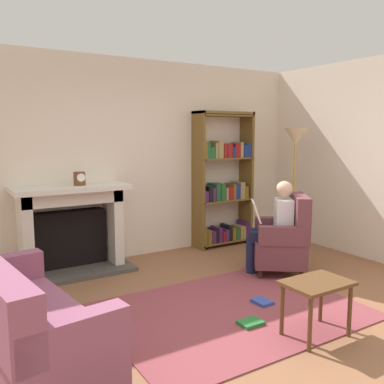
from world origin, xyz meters
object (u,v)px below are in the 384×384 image
Objects in this scene: armchair_reading at (284,239)px; floor_lamp at (295,148)px; fireplace at (71,226)px; seated_reader at (275,223)px; side_table at (317,290)px; bookshelf at (224,183)px; sofa_floral at (23,325)px; mantel_clock at (80,179)px.

armchair_reading is 1.44m from floor_lamp.
fireplace is 2.63m from armchair_reading.
seated_reader reaches higher than side_table.
seated_reader is (-0.24, -1.40, -0.34)m from bookshelf.
bookshelf is at bearing 0.87° from fireplace.
armchair_reading is 0.23m from seated_reader.
sofa_floral is (-3.01, -0.59, -0.30)m from seated_reader.
fireplace is at bearing -179.13° from bookshelf.
mantel_clock is 2.25m from bookshelf.
seated_reader reaches higher than armchair_reading.
mantel_clock is 0.14× the size of seated_reader.
floor_lamp is (1.66, 1.93, 1.10)m from side_table.
bookshelf is at bearing 124.50° from floor_lamp.
floor_lamp is at bearing -14.51° from mantel_clock.
sofa_floral is at bearing -42.90° from seated_reader.
seated_reader is 2.04× the size of side_table.
armchair_reading is (-0.14, -1.46, -0.54)m from bookshelf.
bookshelf is at bearing -153.62° from seated_reader.
mantel_clock is 0.09× the size of sofa_floral.
fireplace is 3.19m from floor_lamp.
bookshelf is 1.46m from seated_reader.
bookshelf reaches higher than mantel_clock.
side_table is at bearing 5.44° from seated_reader.
bookshelf reaches higher than side_table.
fireplace reaches higher than side_table.
side_table is (1.18, -2.66, -0.76)m from mantel_clock.
fireplace is at bearing -87.04° from armchair_reading.
fireplace reaches higher than sofa_floral.
mantel_clock is at bearing 113.85° from side_table.
mantel_clock is at bearing 165.49° from floor_lamp.
sofa_floral is (-0.90, -1.95, -0.25)m from fireplace.
sofa_floral is at bearing -163.80° from floor_lamp.
mantel_clock is 2.95m from floor_lamp.
bookshelf is 1.14× the size of sofa_floral.
sofa_floral is at bearing -118.45° from mantel_clock.
sofa_floral is 3.18× the size of side_table.
side_table is at bearing -66.15° from mantel_clock.
bookshelf is 1.14× the size of floor_lamp.
armchair_reading is at bearing -95.48° from bookshelf.
sofa_floral is at bearing -44.47° from armchair_reading.
bookshelf is 1.19m from floor_lamp.
bookshelf is (2.24, 0.14, -0.20)m from mantel_clock.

